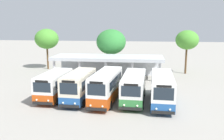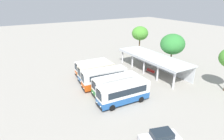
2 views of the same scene
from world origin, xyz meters
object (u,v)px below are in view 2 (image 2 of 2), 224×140
(city_bus_fifth_blue, at_px, (123,92))
(parked_car_flank, at_px, (160,138))
(waiting_chair_fourth_seat, at_px, (153,72))
(city_bus_nearest_orange, at_px, (92,67))
(city_bus_middle_cream, at_px, (104,77))
(waiting_chair_second_from_end, at_px, (150,70))
(waiting_chair_end_by_column, at_px, (148,70))
(waiting_chair_middle_seat, at_px, (152,71))
(city_bus_second_in_row, at_px, (96,72))
(city_bus_fourth_amber, at_px, (116,84))

(city_bus_fifth_blue, distance_m, parked_car_flank, 9.15)
(waiting_chair_fourth_seat, bearing_deg, city_bus_nearest_orange, -118.74)
(parked_car_flank, height_order, waiting_chair_fourth_seat, parked_car_flank)
(city_bus_middle_cream, height_order, waiting_chair_second_from_end, city_bus_middle_cream)
(city_bus_middle_cream, distance_m, waiting_chair_end_by_column, 11.28)
(city_bus_fifth_blue, relative_size, waiting_chair_middle_seat, 9.32)
(waiting_chair_end_by_column, bearing_deg, waiting_chair_middle_seat, 5.03)
(city_bus_second_in_row, xyz_separation_m, city_bus_middle_cream, (2.99, 0.06, 0.06))
(waiting_chair_middle_seat, bearing_deg, waiting_chair_fourth_seat, -0.21)
(city_bus_nearest_orange, xyz_separation_m, city_bus_middle_cream, (5.97, -0.42, 0.16))
(waiting_chair_middle_seat, bearing_deg, parked_car_flank, -38.70)
(waiting_chair_fourth_seat, bearing_deg, city_bus_fourth_amber, -73.99)
(city_bus_fifth_blue, height_order, waiting_chair_fourth_seat, city_bus_fifth_blue)
(city_bus_fourth_amber, xyz_separation_m, city_bus_fifth_blue, (2.99, -0.51, 0.07))
(city_bus_fifth_blue, bearing_deg, parked_car_flank, -8.28)
(parked_car_flank, distance_m, waiting_chair_second_from_end, 20.45)
(waiting_chair_second_from_end, bearing_deg, waiting_chair_fourth_seat, 1.58)
(parked_car_flank, xyz_separation_m, waiting_chair_end_by_column, (-16.76, 12.42, -0.30))
(city_bus_nearest_orange, relative_size, city_bus_middle_cream, 0.83)
(city_bus_middle_cream, relative_size, city_bus_fifth_blue, 0.99)
(city_bus_nearest_orange, bearing_deg, city_bus_fifth_blue, -2.26)
(city_bus_fifth_blue, relative_size, waiting_chair_fourth_seat, 9.32)
(waiting_chair_fourth_seat, bearing_deg, city_bus_middle_cream, -89.57)
(city_bus_middle_cream, bearing_deg, city_bus_second_in_row, -178.92)
(city_bus_second_in_row, distance_m, waiting_chair_end_by_column, 11.25)
(city_bus_fourth_amber, relative_size, parked_car_flank, 1.69)
(city_bus_second_in_row, xyz_separation_m, waiting_chair_second_from_end, (1.77, 11.18, -1.26))
(waiting_chair_end_by_column, bearing_deg, city_bus_fifth_blue, -55.09)
(city_bus_fifth_blue, bearing_deg, waiting_chair_fourth_seat, 118.38)
(waiting_chair_end_by_column, bearing_deg, city_bus_nearest_orange, -111.50)
(city_bus_second_in_row, relative_size, waiting_chair_middle_seat, 7.89)
(city_bus_fourth_amber, bearing_deg, waiting_chair_second_from_end, 111.50)
(city_bus_fourth_amber, relative_size, city_bus_fifth_blue, 0.96)
(waiting_chair_second_from_end, bearing_deg, city_bus_nearest_orange, -113.95)
(city_bus_nearest_orange, bearing_deg, waiting_chair_end_by_column, 68.50)
(city_bus_nearest_orange, bearing_deg, city_bus_second_in_row, -9.05)
(waiting_chair_second_from_end, relative_size, waiting_chair_middle_seat, 1.00)
(city_bus_second_in_row, relative_size, waiting_chair_fourth_seat, 7.89)
(city_bus_middle_cream, relative_size, parked_car_flank, 1.74)
(waiting_chair_end_by_column, xyz_separation_m, waiting_chair_fourth_seat, (1.70, 0.10, 0.00))
(parked_car_flank, relative_size, waiting_chair_fourth_seat, 5.29)
(parked_car_flank, bearing_deg, city_bus_second_in_row, 175.84)
(city_bus_fourth_amber, bearing_deg, waiting_chair_middle_seat, 108.77)
(city_bus_nearest_orange, xyz_separation_m, waiting_chair_end_by_column, (4.19, 10.64, -1.16))
(city_bus_middle_cream, distance_m, city_bus_fifth_blue, 5.97)
(city_bus_fourth_amber, height_order, waiting_chair_second_from_end, city_bus_fourth_amber)
(parked_car_flank, xyz_separation_m, waiting_chair_fourth_seat, (-15.06, 12.52, -0.30))
(parked_car_flank, bearing_deg, city_bus_fifth_blue, 171.72)
(city_bus_middle_cream, relative_size, waiting_chair_second_from_end, 9.21)
(city_bus_middle_cream, xyz_separation_m, waiting_chair_middle_seat, (-0.65, 11.16, -1.31))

